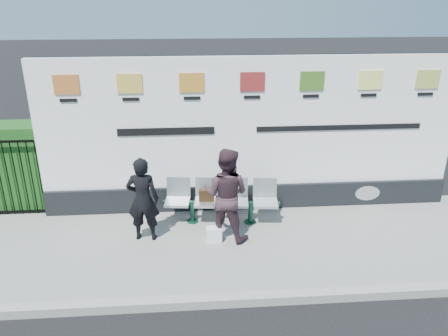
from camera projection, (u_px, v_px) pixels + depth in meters
The scene contains 8 objects.
pavement at pixel (231, 245), 7.66m from camera, with size 14.00×3.00×0.12m, color gray.
kerb at pixel (240, 300), 6.27m from camera, with size 14.00×0.18×0.14m, color gray.
billboard at pixel (250, 146), 8.44m from camera, with size 8.00×0.30×3.00m.
bench at pixel (221, 211), 8.21m from camera, with size 2.09×0.55×0.45m, color #ADB3B6, non-canonical shape.
woman_left at pixel (143, 199), 7.47m from camera, with size 0.55×0.36×1.52m, color black.
woman_right at pixel (226, 195), 7.48m from camera, with size 0.81×0.63×1.67m, color #39252D.
handbag_brown at pixel (207, 195), 8.09m from camera, with size 0.28×0.12×0.22m, color black.
carrier_bag_white at pixel (214, 235), 7.60m from camera, with size 0.27×0.16×0.27m, color white.
Camera 1 is at (-0.63, -4.07, 4.18)m, focal length 35.00 mm.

